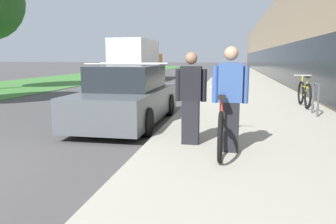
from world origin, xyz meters
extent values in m
cube|color=#A39E8E|center=(5.48, 21.00, 0.05)|extent=(4.34, 70.00, 0.11)
cube|color=tan|center=(12.70, 29.00, 2.85)|extent=(10.00, 70.00, 5.71)
cube|color=#1E2328|center=(7.74, 29.00, 1.25)|extent=(0.10, 63.00, 2.20)
cube|color=#3D7533|center=(-7.14, 25.00, 0.01)|extent=(6.87, 70.00, 0.03)
torus|color=black|center=(4.64, 3.30, 0.48)|extent=(0.06, 0.75, 0.75)
torus|color=black|center=(4.64, 1.38, 0.48)|extent=(0.06, 0.75, 0.75)
cylinder|color=red|center=(4.64, 2.34, 0.71)|extent=(0.04, 1.63, 0.04)
cylinder|color=red|center=(4.64, 1.95, 0.60)|extent=(0.04, 0.97, 0.34)
cylinder|color=red|center=(4.64, 1.72, 0.86)|extent=(0.03, 0.03, 0.31)
cube|color=black|center=(4.64, 1.72, 1.02)|extent=(0.11, 0.22, 0.05)
cylinder|color=red|center=(4.64, 3.14, 0.87)|extent=(0.03, 0.03, 0.33)
cylinder|color=silver|center=(4.64, 3.14, 1.04)|extent=(0.52, 0.03, 0.03)
cube|color=black|center=(4.75, 1.99, 0.51)|extent=(0.31, 0.22, 0.80)
cube|color=#33518E|center=(4.75, 1.99, 1.22)|extent=(0.38, 0.22, 0.62)
cylinder|color=#33518E|center=(4.52, 1.99, 1.19)|extent=(0.10, 0.10, 0.58)
cylinder|color=#33518E|center=(4.99, 1.99, 1.19)|extent=(0.10, 0.10, 0.58)
sphere|color=tan|center=(4.75, 1.99, 1.67)|extent=(0.22, 0.22, 0.22)
cube|color=black|center=(4.09, 2.34, 0.49)|extent=(0.29, 0.21, 0.77)
cube|color=black|center=(4.09, 2.34, 1.17)|extent=(0.36, 0.21, 0.59)
cylinder|color=black|center=(3.86, 2.34, 1.14)|extent=(0.09, 0.09, 0.55)
cylinder|color=black|center=(4.31, 2.34, 1.14)|extent=(0.09, 0.09, 0.55)
sphere|color=#936B51|center=(4.09, 2.34, 1.60)|extent=(0.21, 0.21, 0.21)
cylinder|color=#4C4C51|center=(6.97, 5.58, 0.52)|extent=(0.05, 0.05, 0.82)
cylinder|color=#4C4C51|center=(6.97, 6.13, 0.52)|extent=(0.05, 0.05, 0.82)
cylinder|color=#4C4C51|center=(6.97, 5.86, 0.93)|extent=(0.05, 0.55, 0.05)
torus|color=black|center=(7.00, 7.89, 0.49)|extent=(0.06, 0.76, 0.76)
torus|color=black|center=(7.00, 6.92, 0.49)|extent=(0.06, 0.76, 0.76)
cylinder|color=yellow|center=(7.00, 7.40, 0.72)|extent=(0.04, 0.83, 0.04)
cylinder|color=yellow|center=(7.00, 7.21, 0.61)|extent=(0.04, 0.51, 0.34)
cylinder|color=yellow|center=(7.00, 7.09, 0.88)|extent=(0.03, 0.03, 0.31)
cube|color=black|center=(7.00, 7.09, 1.03)|extent=(0.11, 0.22, 0.05)
cylinder|color=yellow|center=(7.00, 7.81, 0.89)|extent=(0.03, 0.03, 0.33)
cylinder|color=silver|center=(7.00, 7.81, 1.05)|extent=(0.52, 0.03, 0.03)
cube|color=#4C5156|center=(2.30, 4.40, 0.50)|extent=(1.67, 4.24, 0.69)
cube|color=#1E2328|center=(2.30, 4.40, 1.13)|extent=(1.43, 2.12, 0.57)
cylinder|color=silver|center=(2.30, 4.86, 1.46)|extent=(1.79, 0.04, 0.04)
cylinder|color=silver|center=(2.30, 3.93, 1.46)|extent=(1.79, 0.04, 0.04)
cylinder|color=black|center=(1.53, 5.67, 0.30)|extent=(0.22, 0.60, 0.60)
cylinder|color=black|center=(3.07, 5.67, 0.30)|extent=(0.22, 0.60, 0.60)
cylinder|color=black|center=(1.53, 3.13, 0.30)|extent=(0.22, 0.60, 0.60)
cylinder|color=black|center=(3.07, 3.13, 0.30)|extent=(0.22, 0.60, 0.60)
cube|color=orange|center=(-1.72, 21.97, 1.07)|extent=(2.06, 1.68, 1.68)
cube|color=white|center=(-1.72, 18.62, 1.52)|extent=(2.24, 5.03, 2.58)
cylinder|color=black|center=(-2.74, 21.54, 0.42)|extent=(0.28, 0.84, 0.84)
cylinder|color=black|center=(-0.70, 21.54, 0.42)|extent=(0.28, 0.84, 0.84)
cylinder|color=black|center=(-2.74, 17.61, 0.42)|extent=(0.28, 0.84, 0.84)
cylinder|color=black|center=(-0.70, 17.61, 0.42)|extent=(0.28, 0.84, 0.84)
camera|label=1|loc=(4.76, -3.25, 1.61)|focal=35.00mm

